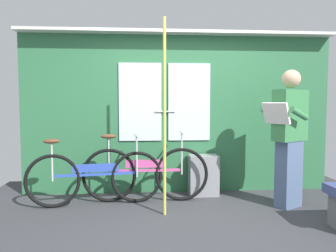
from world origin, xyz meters
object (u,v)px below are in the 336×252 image
object	(u,v)px
bicycle_near_door	(95,177)
passenger_reading_newspaper	(289,135)
bicycle_leaning_behind	(145,173)
handrail_pole	(165,118)
trash_bin_by_wall	(203,175)

from	to	relation	value
bicycle_near_door	passenger_reading_newspaper	bearing A→B (deg)	-13.96
bicycle_leaning_behind	passenger_reading_newspaper	bearing A→B (deg)	-11.13
bicycle_near_door	passenger_reading_newspaper	world-z (taller)	passenger_reading_newspaper
bicycle_leaning_behind	handrail_pole	size ratio (longest dim) A/B	0.74
bicycle_leaning_behind	passenger_reading_newspaper	distance (m)	1.88
bicycle_leaning_behind	passenger_reading_newspaper	size ratio (longest dim) A/B	0.98
handrail_pole	trash_bin_by_wall	bearing A→B (deg)	52.32
bicycle_near_door	bicycle_leaning_behind	world-z (taller)	bicycle_leaning_behind
passenger_reading_newspaper	handrail_pole	distance (m)	1.57
bicycle_near_door	handrail_pole	distance (m)	1.22
bicycle_near_door	handrail_pole	size ratio (longest dim) A/B	0.76
bicycle_leaning_behind	handrail_pole	xyz separation A→B (m)	(0.22, -0.53, 0.75)
bicycle_near_door	bicycle_leaning_behind	xyz separation A→B (m)	(0.63, 0.11, 0.02)
trash_bin_by_wall	passenger_reading_newspaper	bearing A→B (deg)	-32.86
trash_bin_by_wall	bicycle_near_door	bearing A→B (deg)	-166.09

